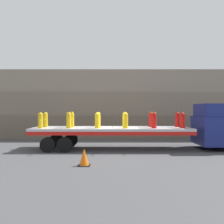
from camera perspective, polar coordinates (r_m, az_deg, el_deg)
name	(u,v)px	position (r m, az deg, el deg)	size (l,w,h in m)	color
ground_plane	(112,149)	(14.99, 0.11, -8.45)	(120.00, 120.00, 0.00)	#474749
rock_cliff	(113,104)	(21.17, 0.15, 1.76)	(60.00, 3.30, 5.53)	#665B4C
truck_cab	(222,126)	(16.18, 23.87, -3.00)	(2.73, 2.64, 2.69)	navy
flatbed_trailer	(103,131)	(14.87, -2.13, -4.46)	(9.33, 2.56, 1.28)	#B2B2B7
fire_hydrant_yellow_near_0	(42,121)	(14.84, -15.80, -1.89)	(0.34, 0.47, 0.90)	gold
fire_hydrant_yellow_far_0	(47,120)	(15.89, -14.72, -1.71)	(0.34, 0.47, 0.90)	gold
fire_hydrant_yellow_near_1	(70,121)	(14.48, -9.60, -1.94)	(0.34, 0.47, 0.90)	gold
fire_hydrant_yellow_far_1	(73,120)	(15.55, -8.92, -1.75)	(0.34, 0.47, 0.90)	gold
fire_hydrant_yellow_near_2	(98,121)	(14.29, -3.16, -1.97)	(0.34, 0.47, 0.90)	gold
fire_hydrant_yellow_far_2	(99,120)	(15.37, -2.92, -1.77)	(0.34, 0.47, 0.90)	gold
fire_hydrant_yellow_near_3	(127,121)	(14.29, 3.37, -1.97)	(0.34, 0.47, 0.90)	gold
fire_hydrant_yellow_far_3	(126,120)	(15.37, 3.15, -1.77)	(0.34, 0.47, 0.90)	gold
fire_hydrant_red_near_4	(155,121)	(14.47, 9.82, -1.94)	(0.34, 0.47, 0.90)	red
fire_hydrant_red_far_4	(152,120)	(15.54, 9.15, -1.75)	(0.34, 0.47, 0.90)	red
fire_hydrant_red_near_5	(184,121)	(14.83, 16.03, -1.90)	(0.34, 0.47, 0.90)	red
fire_hydrant_red_far_5	(179,120)	(15.87, 14.97, -1.72)	(0.34, 0.47, 0.90)	red
cargo_strap_rear	(71,112)	(15.00, -9.25, -0.05)	(0.05, 2.66, 0.01)	yellow
cargo_strap_middle	(126,112)	(14.81, 3.26, -0.05)	(0.05, 2.66, 0.01)	yellow
cargo_strap_front	(154,112)	(14.99, 9.48, -0.05)	(0.05, 2.66, 0.01)	yellow
traffic_cone	(85,157)	(10.74, -6.15, -10.24)	(0.51, 0.51, 0.72)	black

